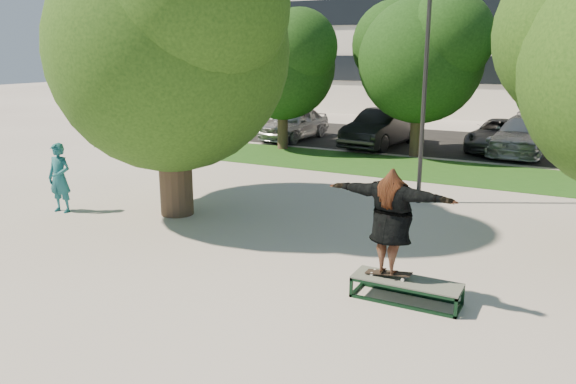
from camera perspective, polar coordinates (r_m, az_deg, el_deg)
The scene contains 14 objects.
ground at distance 11.80m, azimuth 1.94°, elevation -6.12°, with size 120.00×120.00×0.00m, color gray.
grass_strip at distance 20.26m, azimuth 16.38°, elevation 1.95°, with size 30.00×4.00×0.02m, color #174614.
asphalt_strip at distance 26.73m, azimuth 17.14°, elevation 4.73°, with size 40.00×8.00×0.01m, color black.
tree_left at distance 14.33m, azimuth -12.06°, elevation 15.18°, with size 6.96×5.95×7.12m.
bg_tree_left at distance 23.93m, azimuth -0.63°, elevation 13.29°, with size 5.28×4.51×5.77m.
bg_tree_mid at distance 22.83m, azimuth 13.22°, elevation 13.61°, with size 5.76×4.92×6.24m.
lamppost at distance 15.48m, azimuth 13.72°, elevation 10.28°, with size 0.25×0.15×6.11m.
grind_box at distance 9.74m, azimuth 11.90°, elevation -9.76°, with size 1.80×0.60×0.38m.
skater_rig at distance 9.42m, azimuth 10.41°, elevation -2.97°, with size 2.26×0.82×1.88m.
bystander at distance 15.64m, azimuth -22.18°, elevation 1.34°, with size 0.66×0.43×1.81m, color #195961.
car_silver_a at distance 26.70m, azimuth 0.65°, elevation 6.97°, with size 1.78×4.42×1.50m, color #A1A1A5.
car_dark at distance 24.94m, azimuth 9.46°, elevation 6.41°, with size 1.72×4.94×1.63m, color black.
car_grey at distance 25.25m, azimuth 20.76°, elevation 5.41°, with size 2.16×4.68×1.30m, color #4E4E53.
car_silver_b at distance 24.92m, azimuth 22.96°, elevation 5.35°, with size 2.12×5.21×1.51m, color #B9B9BE.
Camera 1 is at (4.80, -9.98, 4.09)m, focal length 35.00 mm.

